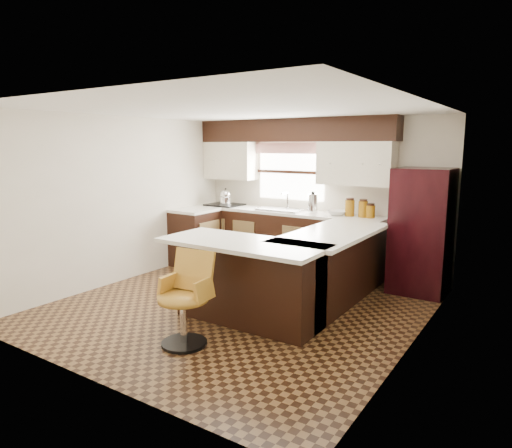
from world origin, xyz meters
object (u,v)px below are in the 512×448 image
Objects in this scene: peninsula_return at (249,283)px; refrigerator at (421,231)px; peninsula_long at (328,270)px; bar_chair at (183,300)px.

refrigerator is at bearing 58.22° from peninsula_return.
bar_chair is at bearing -110.99° from peninsula_long.
peninsula_return is 0.91m from bar_chair.
refrigerator reaches higher than peninsula_long.
peninsula_return is 0.98× the size of refrigerator.
refrigerator is at bearing 57.42° from bar_chair.
peninsula_return is at bearing -118.30° from peninsula_long.
peninsula_long is at bearing 63.07° from bar_chair.
peninsula_return is 1.75× the size of bar_chair.
peninsula_return is at bearing 72.01° from bar_chair.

